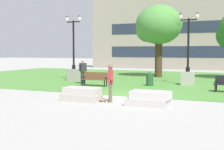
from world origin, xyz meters
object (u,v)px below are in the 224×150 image
object	(u,v)px
lamp_post_center	(188,70)
person_bystander_near_lawn	(83,70)
lamp_post_right	(74,67)
concrete_block_left	(149,99)
person_skateboarder	(110,81)
concrete_block_center	(82,94)
trash_bin	(150,78)
park_bench_near_right	(95,78)
skateboard	(101,100)

from	to	relation	value
lamp_post_center	person_bystander_near_lawn	xyz separation A→B (m)	(-6.88, -2.23, -0.03)
lamp_post_center	lamp_post_right	world-z (taller)	lamp_post_right
concrete_block_left	person_skateboarder	xyz separation A→B (m)	(-1.91, 0.30, 0.66)
concrete_block_center	trash_bin	world-z (taller)	trash_bin
trash_bin	park_bench_near_right	bearing A→B (deg)	-154.21
person_bystander_near_lawn	trash_bin	bearing A→B (deg)	8.69
person_skateboarder	skateboard	size ratio (longest dim) A/B	1.81
concrete_block_center	trash_bin	bearing A→B (deg)	81.44
lamp_post_center	person_bystander_near_lawn	distance (m)	7.23
park_bench_near_right	lamp_post_center	distance (m)	6.31
skateboard	park_bench_near_right	distance (m)	6.35
skateboard	park_bench_near_right	bearing A→B (deg)	119.39
lamp_post_center	concrete_block_center	bearing A→B (deg)	-110.64
trash_bin	person_bystander_near_lawn	size ratio (longest dim) A/B	0.56
person_skateboarder	park_bench_near_right	xyz separation A→B (m)	(-3.51, 5.39, -0.43)
park_bench_near_right	concrete_block_center	bearing A→B (deg)	-69.16
person_skateboarder	skateboard	bearing A→B (deg)	-162.68
person_skateboarder	person_bystander_near_lawn	size ratio (longest dim) A/B	1.00
trash_bin	concrete_block_left	bearing A→B (deg)	-73.49
lamp_post_center	person_bystander_near_lawn	world-z (taller)	lamp_post_center
lamp_post_center	lamp_post_right	bearing A→B (deg)	-177.54
trash_bin	person_bystander_near_lawn	xyz separation A→B (m)	(-4.66, -0.71, 0.48)
lamp_post_center	trash_bin	world-z (taller)	lamp_post_center
park_bench_near_right	lamp_post_right	size ratio (longest dim) A/B	0.36
concrete_block_center	lamp_post_center	distance (m)	9.42
trash_bin	concrete_block_center	bearing A→B (deg)	-98.56
skateboard	lamp_post_right	world-z (taller)	lamp_post_right
lamp_post_right	concrete_block_left	bearing A→B (deg)	-44.20
concrete_block_left	person_skateboarder	distance (m)	2.04
lamp_post_right	trash_bin	distance (m)	6.62
concrete_block_center	concrete_block_left	world-z (taller)	same
lamp_post_right	park_bench_near_right	bearing A→B (deg)	-40.09
lamp_post_right	concrete_block_center	bearing A→B (deg)	-57.32
lamp_post_center	trash_bin	size ratio (longest dim) A/B	5.09
lamp_post_right	person_bystander_near_lawn	size ratio (longest dim) A/B	2.94
person_skateboarder	person_bystander_near_lawn	distance (m)	7.95
lamp_post_center	person_skateboarder	bearing A→B (deg)	-103.10
concrete_block_left	skateboard	world-z (taller)	concrete_block_left
skateboard	trash_bin	size ratio (longest dim) A/B	0.98
person_skateboarder	skateboard	distance (m)	0.98
skateboard	person_bystander_near_lawn	distance (m)	7.86
lamp_post_center	trash_bin	xyz separation A→B (m)	(-2.22, -1.52, -0.51)
concrete_block_center	person_bystander_near_lawn	bearing A→B (deg)	118.53
person_bystander_near_lawn	concrete_block_center	bearing A→B (deg)	-61.47
person_skateboarder	lamp_post_right	xyz separation A→B (m)	(-6.74, 8.11, 0.07)
park_bench_near_right	lamp_post_center	xyz separation A→B (m)	(5.48, 3.09, 0.48)
concrete_block_left	person_skateboarder	bearing A→B (deg)	171.18
person_skateboarder	person_bystander_near_lawn	bearing A→B (deg)	128.09
trash_bin	person_skateboarder	bearing A→B (deg)	-88.01
park_bench_near_right	trash_bin	distance (m)	3.62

